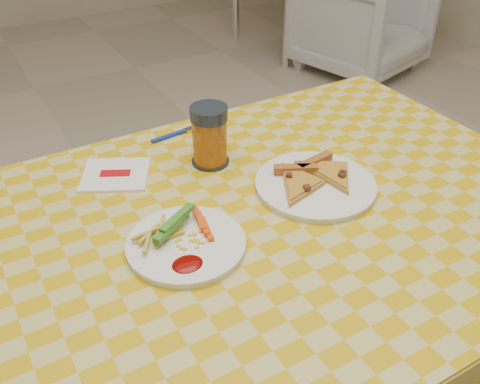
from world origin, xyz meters
The scene contains 9 objects.
table centered at (0.00, 0.00, 0.68)m, with size 1.28×0.88×0.76m.
plate_left centered at (-0.16, -0.01, 0.76)m, with size 0.21×0.21×0.01m, color white.
plate_right centered at (0.15, 0.03, 0.76)m, with size 0.25×0.25×0.01m, color white.
fries_veggies centered at (-0.17, 0.00, 0.78)m, with size 0.17×0.15×0.04m.
pizza_slices centered at (0.15, 0.04, 0.78)m, with size 0.24×0.21×0.02m.
drink_glass centered at (0.01, 0.23, 0.82)m, with size 0.08×0.08×0.14m.
napkin centered at (-0.20, 0.28, 0.76)m, with size 0.18×0.18×0.01m.
fork centered at (0.00, 0.38, 0.76)m, with size 0.13×0.03×0.01m.
bg_chair centered at (1.96, 1.89, 0.35)m, with size 0.69×0.64×0.71m, color brown.
Camera 1 is at (-0.45, -0.69, 1.39)m, focal length 40.00 mm.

